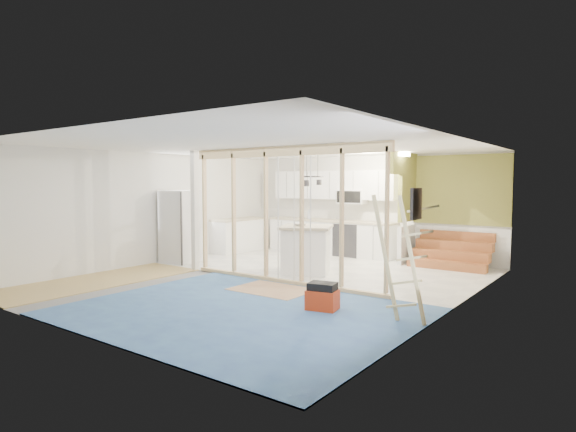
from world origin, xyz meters
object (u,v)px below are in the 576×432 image
Objects in this scene: fridge at (180,227)px; ladder at (402,259)px; island at (306,250)px; toolbox at (322,297)px.

fridge is 0.99× the size of ladder.
toolbox is (1.85, -2.31, -0.30)m from island.
fridge is at bearing 166.68° from island.
toolbox is (5.02, -1.66, -0.66)m from fridge.
fridge is 3.40× the size of toolbox.
island is 0.79× the size of ladder.
island is 2.70× the size of toolbox.
ladder is at bearing -22.64° from fridge.
ladder reaches higher than fridge.
ladder is (1.20, 0.09, 0.69)m from toolbox.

